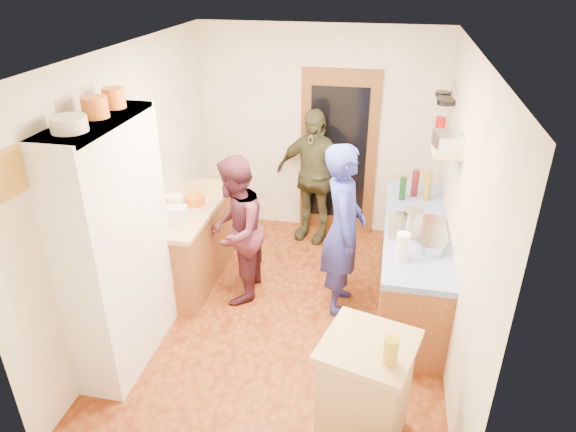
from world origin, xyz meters
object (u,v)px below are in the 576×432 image
(person_hob, at_px, (347,231))
(person_back, at_px, (314,177))
(person_left, at_px, (239,229))
(hutch_body, at_px, (116,248))
(island_base, at_px, (364,395))
(right_counter_base, at_px, (411,266))

(person_hob, height_order, person_back, person_hob)
(person_left, bearing_deg, person_back, 155.85)
(hutch_body, height_order, person_back, hutch_body)
(person_left, xyz_separation_m, person_back, (0.55, 1.39, 0.06))
(hutch_body, relative_size, person_hob, 1.24)
(island_base, height_order, person_back, person_back)
(island_base, xyz_separation_m, person_back, (-0.85, 3.01, 0.42))
(person_back, bearing_deg, person_left, -94.31)
(right_counter_base, bearing_deg, hutch_body, -152.53)
(person_hob, bearing_deg, right_counter_base, -76.51)
(person_left, bearing_deg, person_hob, 87.12)
(person_back, bearing_deg, island_base, -56.79)
(hutch_body, xyz_separation_m, person_left, (0.74, 1.07, -0.31))
(island_base, bearing_deg, person_hob, 100.83)
(right_counter_base, height_order, island_base, island_base)
(island_base, bearing_deg, hutch_body, 165.55)
(person_left, bearing_deg, hutch_body, -36.96)
(island_base, height_order, person_left, person_left)
(island_base, distance_m, person_left, 2.17)
(island_base, distance_m, person_back, 3.15)
(right_counter_base, relative_size, person_hob, 1.24)
(hutch_body, bearing_deg, person_hob, 30.07)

